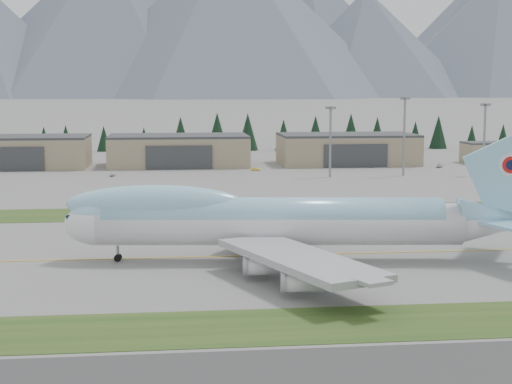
{
  "coord_description": "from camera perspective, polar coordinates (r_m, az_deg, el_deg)",
  "views": [
    {
      "loc": [
        -17.61,
        -124.25,
        27.21
      ],
      "look_at": [
        -2.1,
        18.46,
        8.0
      ],
      "focal_mm": 55.0,
      "sensor_mm": 36.0,
      "label": 1
    }
  ],
  "objects": [
    {
      "name": "service_vehicle_a",
      "position": [
        245.28,
        -10.39,
        1.13
      ],
      "size": [
        1.67,
        3.65,
        1.21
      ],
      "primitive_type": "imported",
      "rotation": [
        0.0,
        0.0,
        -0.07
      ],
      "color": "silver",
      "rests_on": "ground"
    },
    {
      "name": "control_shed",
      "position": [
        295.55,
        16.24,
        2.77
      ],
      "size": [
        14.0,
        12.0,
        7.6
      ],
      "color": "gray",
      "rests_on": "ground"
    },
    {
      "name": "service_vehicle_b",
      "position": [
        257.59,
        -0.04,
        1.56
      ],
      "size": [
        3.36,
        2.53,
        1.06
      ],
      "primitive_type": "imported",
      "rotation": [
        0.0,
        0.0,
        1.07
      ],
      "color": "gold",
      "rests_on": "ground"
    },
    {
      "name": "mountain_ridge_front",
      "position": [
        2315.36,
        -10.27,
        12.3
      ],
      "size": [
        4157.9,
        1170.92,
        489.8
      ],
      "color": "slate",
      "rests_on": "ground"
    },
    {
      "name": "hangar_center",
      "position": [
        275.03,
        -5.65,
        3.03
      ],
      "size": [
        48.0,
        26.6,
        10.8
      ],
      "color": "gray",
      "rests_on": "ground"
    },
    {
      "name": "floodlight_masts",
      "position": [
        240.36,
        6.61,
        4.86
      ],
      "size": [
        202.85,
        6.87,
        24.35
      ],
      "color": "gray",
      "rests_on": "ground"
    },
    {
      "name": "conifer_belt",
      "position": [
        338.04,
        -3.45,
        4.22
      ],
      "size": [
        268.22,
        15.02,
        16.64
      ],
      "color": "black",
      "rests_on": "ground"
    },
    {
      "name": "mountain_ridge_rear",
      "position": [
        3032.97,
        -6.22,
        11.92
      ],
      "size": [
        4462.97,
        1039.83,
        519.92
      ],
      "color": "slate",
      "rests_on": "ground"
    },
    {
      "name": "hangar_left",
      "position": [
        279.96,
        -16.99,
        2.82
      ],
      "size": [
        48.0,
        26.6,
        10.8
      ],
      "color": "gray",
      "rests_on": "ground"
    },
    {
      "name": "ground",
      "position": [
        128.41,
        1.83,
        -4.62
      ],
      "size": [
        7000.0,
        7000.0,
        0.0
      ],
      "primitive_type": "plane",
      "color": "slate",
      "rests_on": "ground"
    },
    {
      "name": "taxiway_line_main",
      "position": [
        128.41,
        1.83,
        -4.62
      ],
      "size": [
        400.0,
        0.4,
        0.02
      ],
      "primitive_type": "cube",
      "color": "yellow",
      "rests_on": "ground"
    },
    {
      "name": "hangar_right",
      "position": [
        282.05,
        6.65,
        3.13
      ],
      "size": [
        48.0,
        26.6,
        10.8
      ],
      "color": "gray",
      "rests_on": "ground"
    },
    {
      "name": "grass_strip_far",
      "position": [
        172.33,
        -0.26,
        -1.46
      ],
      "size": [
        400.0,
        18.0,
        0.08
      ],
      "primitive_type": "cube",
      "color": "#294719",
      "rests_on": "ground"
    },
    {
      "name": "grass_strip_near",
      "position": [
        92.14,
        5.17,
        -9.59
      ],
      "size": [
        400.0,
        14.0,
        0.08
      ],
      "primitive_type": "cube",
      "color": "#294719",
      "rests_on": "ground"
    },
    {
      "name": "service_vehicle_c",
      "position": [
        275.17,
        13.19,
        1.75
      ],
      "size": [
        3.59,
        4.67,
        1.26
      ],
      "primitive_type": "imported",
      "rotation": [
        0.0,
        0.0,
        -0.49
      ],
      "color": "#B4B3B8",
      "rests_on": "ground"
    },
    {
      "name": "boeing_747_freighter",
      "position": [
        122.92,
        1.36,
        -2.06
      ],
      "size": [
        75.57,
        64.77,
        19.86
      ],
      "rotation": [
        0.0,
        0.0,
        -0.1
      ],
      "color": "white",
      "rests_on": "ground"
    }
  ]
}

